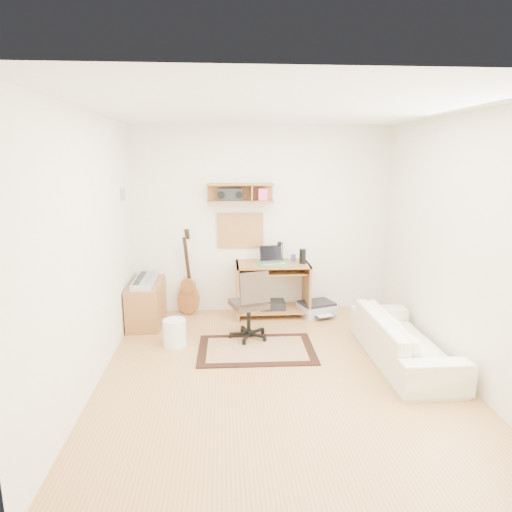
{
  "coord_description": "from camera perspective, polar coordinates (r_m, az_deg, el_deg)",
  "views": [
    {
      "loc": [
        -0.55,
        -4.27,
        2.16
      ],
      "look_at": [
        -0.15,
        1.05,
        1.0
      ],
      "focal_mm": 31.65,
      "sensor_mm": 36.0,
      "label": 1
    }
  ],
  "objects": [
    {
      "name": "wall_shelf",
      "position": [
        6.17,
        -1.98,
        7.98
      ],
      "size": [
        0.9,
        0.25,
        0.26
      ],
      "primitive_type": "cube",
      "color": "#9A6636",
      "rests_on": "back_wall"
    },
    {
      "name": "printer",
      "position": [
        6.44,
        7.66,
        -6.64
      ],
      "size": [
        0.56,
        0.5,
        0.18
      ],
      "primitive_type": "cube",
      "rotation": [
        0.0,
        0.0,
        0.33
      ],
      "color": "#A5A8AA",
      "rests_on": "floor"
    },
    {
      "name": "cork_board",
      "position": [
        6.34,
        -1.98,
        3.27
      ],
      "size": [
        0.64,
        0.03,
        0.49
      ],
      "primitive_type": "cube",
      "color": "tan",
      "rests_on": "back_wall"
    },
    {
      "name": "boombox",
      "position": [
        6.16,
        -3.31,
        7.78
      ],
      "size": [
        0.32,
        0.15,
        0.17
      ],
      "primitive_type": "cube",
      "color": "black",
      "rests_on": "wall_shelf"
    },
    {
      "name": "ceiling",
      "position": [
        4.33,
        3.17,
        18.12
      ],
      "size": [
        3.6,
        4.0,
        0.01
      ],
      "primitive_type": "cube",
      "color": "white",
      "rests_on": "ground"
    },
    {
      "name": "back_wall",
      "position": [
        6.36,
        0.71,
        4.49
      ],
      "size": [
        3.6,
        0.01,
        2.6
      ],
      "primitive_type": "cube",
      "color": "white",
      "rests_on": "ground"
    },
    {
      "name": "music_keyboard",
      "position": [
        6.12,
        -13.84,
        -3.02
      ],
      "size": [
        0.24,
        0.78,
        0.07
      ],
      "primitive_type": "cube",
      "color": "#B2B5BA",
      "rests_on": "cabinet"
    },
    {
      "name": "floor",
      "position": [
        4.82,
        2.79,
        -14.43
      ],
      "size": [
        3.6,
        4.0,
        0.01
      ],
      "primitive_type": "cube",
      "color": "tan",
      "rests_on": "ground"
    },
    {
      "name": "desk",
      "position": [
        6.3,
        2.07,
        -4.21
      ],
      "size": [
        1.0,
        0.55,
        0.75
      ],
      "primitive_type": null,
      "color": "#9A6636",
      "rests_on": "floor"
    },
    {
      "name": "wall_photo",
      "position": [
        5.92,
        -16.49,
        7.5
      ],
      "size": [
        0.02,
        0.2,
        0.15
      ],
      "primitive_type": "cube",
      "color": "#4C8CBF",
      "rests_on": "left_wall"
    },
    {
      "name": "sofa",
      "position": [
        5.16,
        18.2,
        -9.06
      ],
      "size": [
        0.51,
        1.73,
        0.68
      ],
      "primitive_type": "imported",
      "rotation": [
        0.0,
        0.0,
        1.57
      ],
      "color": "beige",
      "rests_on": "floor"
    },
    {
      "name": "task_chair",
      "position": [
        5.46,
        -0.94,
        -6.07
      ],
      "size": [
        0.57,
        0.57,
        0.89
      ],
      "primitive_type": null,
      "rotation": [
        0.0,
        0.0,
        0.31
      ],
      "color": "#392C21",
      "rests_on": "floor"
    },
    {
      "name": "left_wall",
      "position": [
        4.54,
        -20.27,
        0.55
      ],
      "size": [
        0.01,
        4.0,
        2.6
      ],
      "primitive_type": "cube",
      "color": "white",
      "rests_on": "ground"
    },
    {
      "name": "waste_basket",
      "position": [
        5.44,
        -10.24,
        -9.51
      ],
      "size": [
        0.34,
        0.34,
        0.32
      ],
      "primitive_type": "cylinder",
      "rotation": [
        0.0,
        0.0,
        -0.36
      ],
      "color": "white",
      "rests_on": "floor"
    },
    {
      "name": "guitar",
      "position": [
        6.35,
        -8.63,
        -2.08
      ],
      "size": [
        0.38,
        0.32,
        1.21
      ],
      "primitive_type": null,
      "rotation": [
        0.0,
        0.0,
        -0.43
      ],
      "color": "#9A612F",
      "rests_on": "floor"
    },
    {
      "name": "rug",
      "position": [
        5.3,
        0.04,
        -11.71
      ],
      "size": [
        1.35,
        0.91,
        0.02
      ],
      "primitive_type": "cube",
      "rotation": [
        0.0,
        0.0,
        -0.02
      ],
      "color": "tan",
      "rests_on": "floor"
    },
    {
      "name": "right_wall",
      "position": [
        4.95,
        24.16,
        1.17
      ],
      "size": [
        0.01,
        4.0,
        2.6
      ],
      "primitive_type": "cube",
      "color": "white",
      "rests_on": "ground"
    },
    {
      "name": "pencil_cup",
      "position": [
        6.33,
        4.73,
        -0.22
      ],
      "size": [
        0.07,
        0.07,
        0.09
      ],
      "primitive_type": "cylinder",
      "color": "#3742A7",
      "rests_on": "desk"
    },
    {
      "name": "speaker",
      "position": [
        6.19,
        5.91,
        -0.03
      ],
      "size": [
        0.09,
        0.09,
        0.2
      ],
      "primitive_type": "cylinder",
      "color": "black",
      "rests_on": "desk"
    },
    {
      "name": "desk_lamp",
      "position": [
        6.32,
        3.35,
        0.66
      ],
      "size": [
        0.09,
        0.09,
        0.28
      ],
      "primitive_type": null,
      "color": "black",
      "rests_on": "desk"
    },
    {
      "name": "cabinet",
      "position": [
        6.21,
        -13.7,
        -5.77
      ],
      "size": [
        0.4,
        0.9,
        0.55
      ],
      "primitive_type": "cube",
      "color": "#9A6636",
      "rests_on": "floor"
    },
    {
      "name": "laptop",
      "position": [
        6.16,
        2.13,
        0.12
      ],
      "size": [
        0.35,
        0.35,
        0.23
      ],
      "primitive_type": null,
      "rotation": [
        0.0,
        0.0,
        0.15
      ],
      "color": "silver",
      "rests_on": "desk"
    }
  ]
}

